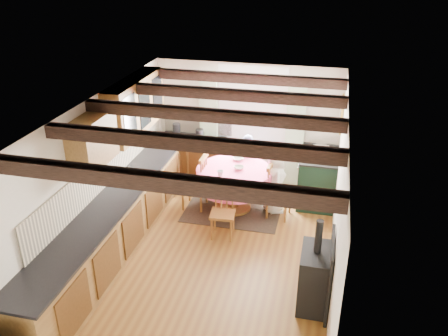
% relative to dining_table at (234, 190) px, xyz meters
% --- Properties ---
extents(floor, '(3.60, 5.50, 0.00)m').
position_rel_dining_table_xyz_m(floor, '(-0.02, -1.48, -0.40)').
color(floor, brown).
rests_on(floor, ground).
extents(ceiling, '(3.60, 5.50, 0.00)m').
position_rel_dining_table_xyz_m(ceiling, '(-0.02, -1.48, 2.00)').
color(ceiling, white).
rests_on(ceiling, ground).
extents(wall_back, '(3.60, 0.00, 2.40)m').
position_rel_dining_table_xyz_m(wall_back, '(-0.02, 1.27, 0.80)').
color(wall_back, silver).
rests_on(wall_back, ground).
extents(wall_front, '(3.60, 0.00, 2.40)m').
position_rel_dining_table_xyz_m(wall_front, '(-0.02, -4.23, 0.80)').
color(wall_front, silver).
rests_on(wall_front, ground).
extents(wall_left, '(0.00, 5.50, 2.40)m').
position_rel_dining_table_xyz_m(wall_left, '(-1.82, -1.48, 0.80)').
color(wall_left, silver).
rests_on(wall_left, ground).
extents(wall_right, '(0.00, 5.50, 2.40)m').
position_rel_dining_table_xyz_m(wall_right, '(1.78, -1.48, 0.80)').
color(wall_right, silver).
rests_on(wall_right, ground).
extents(beam_a, '(3.60, 0.16, 0.16)m').
position_rel_dining_table_xyz_m(beam_a, '(-0.02, -3.48, 1.91)').
color(beam_a, '#3A251D').
rests_on(beam_a, ceiling).
extents(beam_b, '(3.60, 0.16, 0.16)m').
position_rel_dining_table_xyz_m(beam_b, '(-0.02, -2.48, 1.91)').
color(beam_b, '#3A251D').
rests_on(beam_b, ceiling).
extents(beam_c, '(3.60, 0.16, 0.16)m').
position_rel_dining_table_xyz_m(beam_c, '(-0.02, -1.48, 1.91)').
color(beam_c, '#3A251D').
rests_on(beam_c, ceiling).
extents(beam_d, '(3.60, 0.16, 0.16)m').
position_rel_dining_table_xyz_m(beam_d, '(-0.02, -0.48, 1.91)').
color(beam_d, '#3A251D').
rests_on(beam_d, ceiling).
extents(beam_e, '(3.60, 0.16, 0.16)m').
position_rel_dining_table_xyz_m(beam_e, '(-0.02, 0.52, 1.91)').
color(beam_e, '#3A251D').
rests_on(beam_e, ceiling).
extents(splash_left, '(0.02, 4.50, 0.55)m').
position_rel_dining_table_xyz_m(splash_left, '(-1.80, -1.18, 0.80)').
color(splash_left, beige).
rests_on(splash_left, wall_left).
extents(splash_back, '(1.40, 0.02, 0.55)m').
position_rel_dining_table_xyz_m(splash_back, '(-1.02, 1.25, 0.80)').
color(splash_back, beige).
rests_on(splash_back, wall_back).
extents(base_cabinet_left, '(0.60, 5.30, 0.88)m').
position_rel_dining_table_xyz_m(base_cabinet_left, '(-1.52, -1.48, 0.04)').
color(base_cabinet_left, olive).
rests_on(base_cabinet_left, floor).
extents(base_cabinet_back, '(1.30, 0.60, 0.88)m').
position_rel_dining_table_xyz_m(base_cabinet_back, '(-1.07, 0.97, 0.04)').
color(base_cabinet_back, olive).
rests_on(base_cabinet_back, floor).
extents(worktop_left, '(0.64, 5.30, 0.04)m').
position_rel_dining_table_xyz_m(worktop_left, '(-1.50, -1.48, 0.50)').
color(worktop_left, black).
rests_on(worktop_left, base_cabinet_left).
extents(worktop_back, '(1.30, 0.64, 0.04)m').
position_rel_dining_table_xyz_m(worktop_back, '(-1.07, 0.95, 0.50)').
color(worktop_back, black).
rests_on(worktop_back, base_cabinet_back).
extents(wall_cabinet_glass, '(0.34, 1.80, 0.90)m').
position_rel_dining_table_xyz_m(wall_cabinet_glass, '(-1.65, -0.28, 1.55)').
color(wall_cabinet_glass, olive).
rests_on(wall_cabinet_glass, wall_left).
extents(wall_cabinet_solid, '(0.34, 0.90, 0.70)m').
position_rel_dining_table_xyz_m(wall_cabinet_solid, '(-1.65, -1.78, 1.50)').
color(wall_cabinet_solid, olive).
rests_on(wall_cabinet_solid, wall_left).
extents(window_frame, '(1.34, 0.03, 1.54)m').
position_rel_dining_table_xyz_m(window_frame, '(0.08, 1.25, 1.20)').
color(window_frame, white).
rests_on(window_frame, wall_back).
extents(window_pane, '(1.20, 0.01, 1.40)m').
position_rel_dining_table_xyz_m(window_pane, '(0.08, 1.26, 1.20)').
color(window_pane, white).
rests_on(window_pane, wall_back).
extents(curtain_left, '(0.35, 0.10, 2.10)m').
position_rel_dining_table_xyz_m(curtain_left, '(-0.77, 1.17, 0.70)').
color(curtain_left, '#AEDCA1').
rests_on(curtain_left, wall_back).
extents(curtain_right, '(0.35, 0.10, 2.10)m').
position_rel_dining_table_xyz_m(curtain_right, '(0.93, 1.17, 0.70)').
color(curtain_right, '#AEDCA1').
rests_on(curtain_right, wall_back).
extents(curtain_rod, '(2.00, 0.03, 0.03)m').
position_rel_dining_table_xyz_m(curtain_rod, '(0.08, 1.17, 1.80)').
color(curtain_rod, black).
rests_on(curtain_rod, wall_back).
extents(wall_picture, '(0.04, 0.50, 0.60)m').
position_rel_dining_table_xyz_m(wall_picture, '(1.75, 0.82, 1.30)').
color(wall_picture, gold).
rests_on(wall_picture, wall_right).
extents(wall_plate, '(0.30, 0.02, 0.30)m').
position_rel_dining_table_xyz_m(wall_plate, '(1.03, 1.24, 1.30)').
color(wall_plate, silver).
rests_on(wall_plate, wall_back).
extents(rug, '(1.71, 1.33, 0.01)m').
position_rel_dining_table_xyz_m(rug, '(0.00, 0.00, -0.40)').
color(rug, '#423224').
rests_on(rug, floor).
extents(dining_table, '(1.34, 1.34, 0.81)m').
position_rel_dining_table_xyz_m(dining_table, '(0.00, 0.00, 0.00)').
color(dining_table, '#EC3771').
rests_on(dining_table, floor).
extents(chair_near, '(0.42, 0.44, 0.91)m').
position_rel_dining_table_xyz_m(chair_near, '(0.01, -0.89, 0.05)').
color(chair_near, '#8E591E').
rests_on(chair_near, floor).
extents(chair_left, '(0.48, 0.46, 1.05)m').
position_rel_dining_table_xyz_m(chair_left, '(-0.71, -0.07, 0.12)').
color(chair_left, '#8E591E').
rests_on(chair_left, floor).
extents(chair_right, '(0.50, 0.49, 1.01)m').
position_rel_dining_table_xyz_m(chair_right, '(0.83, -0.04, 0.10)').
color(chair_right, '#8E591E').
rests_on(chair_right, floor).
extents(aga_range, '(0.68, 1.06, 0.97)m').
position_rel_dining_table_xyz_m(aga_range, '(1.45, 0.68, 0.08)').
color(aga_range, black).
rests_on(aga_range, floor).
extents(cast_iron_stove, '(0.39, 0.65, 1.31)m').
position_rel_dining_table_xyz_m(cast_iron_stove, '(1.56, -2.19, 0.25)').
color(cast_iron_stove, black).
rests_on(cast_iron_stove, floor).
extents(child_far, '(0.49, 0.37, 1.21)m').
position_rel_dining_table_xyz_m(child_far, '(0.11, 0.69, 0.20)').
color(child_far, '#4A4F74').
rests_on(child_far, floor).
extents(child_right, '(0.56, 0.69, 1.22)m').
position_rel_dining_table_xyz_m(child_right, '(0.72, 0.13, 0.21)').
color(child_right, white).
rests_on(child_right, floor).
extents(bowl_a, '(0.26, 0.26, 0.05)m').
position_rel_dining_table_xyz_m(bowl_a, '(-0.01, 0.42, 0.43)').
color(bowl_a, silver).
rests_on(bowl_a, dining_table).
extents(bowl_b, '(0.20, 0.20, 0.06)m').
position_rel_dining_table_xyz_m(bowl_b, '(0.08, 0.03, 0.43)').
color(bowl_b, silver).
rests_on(bowl_b, dining_table).
extents(cup, '(0.13, 0.13, 0.10)m').
position_rel_dining_table_xyz_m(cup, '(-0.17, -0.31, 0.45)').
color(cup, silver).
rests_on(cup, dining_table).
extents(canister_tall, '(0.15, 0.15, 0.26)m').
position_rel_dining_table_xyz_m(canister_tall, '(-1.40, 1.02, 0.65)').
color(canister_tall, '#262628').
rests_on(canister_tall, worktop_back).
extents(canister_wide, '(0.16, 0.16, 0.18)m').
position_rel_dining_table_xyz_m(canister_wide, '(-0.92, 1.02, 0.61)').
color(canister_wide, '#262628').
rests_on(canister_wide, worktop_back).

